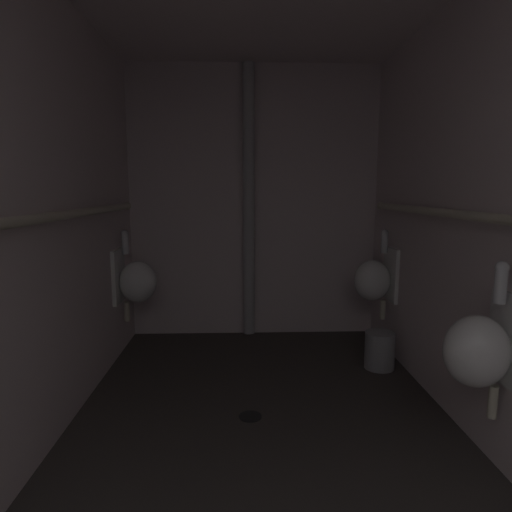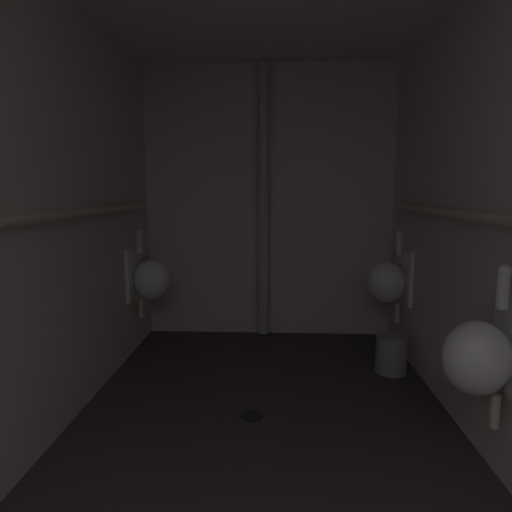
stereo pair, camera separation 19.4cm
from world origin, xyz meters
name	(u,v)px [view 2 (the right image)]	position (x,y,z in m)	size (l,w,h in m)	color
floor	(260,484)	(0.00, 2.15, -0.04)	(2.39, 4.42, 0.08)	#383330
wall_left	(2,217)	(-1.16, 2.15, 1.24)	(0.06, 4.42, 2.47)	silver
wall_back	(269,203)	(0.00, 4.33, 1.24)	(2.39, 0.06, 2.47)	silver
urinal_left_mid	(149,279)	(-0.99, 3.78, 0.63)	(0.32, 0.30, 0.76)	white
urinal_right_mid	(482,356)	(0.99, 2.14, 0.63)	(0.32, 0.30, 0.76)	white
urinal_right_far	(389,281)	(0.99, 3.77, 0.63)	(0.32, 0.30, 0.76)	white
supply_pipe_left	(23,220)	(-1.07, 2.16, 1.22)	(0.06, 3.70, 0.06)	beige
supply_pipe_right	(509,221)	(1.07, 2.18, 1.22)	(0.06, 3.64, 0.06)	beige
standpipe_back_wall	(263,204)	(-0.05, 4.22, 1.24)	(0.10, 0.10, 2.42)	#B2B2B2
floor_drain	(252,416)	(-0.07, 2.71, 0.00)	(0.14, 0.14, 0.01)	black
waste_bin	(391,354)	(0.94, 3.42, 0.14)	(0.23, 0.23, 0.28)	gray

